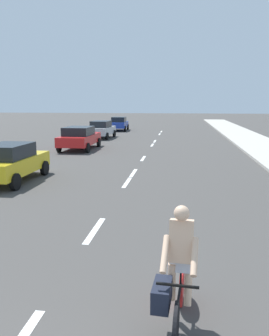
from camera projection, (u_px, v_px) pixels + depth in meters
ground_plane at (147, 154)px, 21.61m from camera, size 160.00×160.00×0.00m
lane_stripe_2 at (95, 230)px, 8.67m from camera, size 0.16×1.80×0.01m
lane_stripe_3 at (127, 182)px, 13.83m from camera, size 0.16×1.80×0.01m
lane_stripe_4 at (133, 173)px, 15.69m from camera, size 0.16×1.80×0.01m
lane_stripe_5 at (143, 158)px, 19.71m from camera, size 0.16×1.80×0.01m
lane_stripe_6 at (152, 145)px, 25.89m from camera, size 0.16×1.80×0.01m
lane_stripe_7 at (155, 141)px, 28.36m from camera, size 0.16×1.80×0.01m
lane_stripe_8 at (160, 134)px, 34.65m from camera, size 0.16×1.80×0.01m
lane_stripe_9 at (161, 132)px, 37.59m from camera, size 0.16×1.80×0.01m
cyclist at (176, 273)px, 4.82m from camera, size 0.63×1.71×1.82m
parked_car_yellow at (11, 162)px, 13.84m from camera, size 1.89×4.01×1.57m
parked_car_red at (80, 137)px, 23.39m from camera, size 2.14×4.61×1.57m
parked_car_silver at (102, 129)px, 30.64m from camera, size 2.01×4.07×1.57m
parked_car_blue at (119, 123)px, 38.80m from camera, size 1.97×4.04×1.57m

